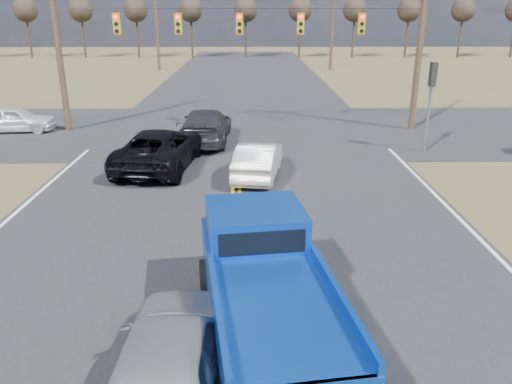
{
  "coord_description": "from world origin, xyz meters",
  "views": [
    {
      "loc": [
        0.48,
        -7.77,
        5.96
      ],
      "look_at": [
        0.64,
        4.38,
        1.5
      ],
      "focal_mm": 35.0,
      "sensor_mm": 36.0,
      "label": 1
    }
  ],
  "objects_px": {
    "black_suv": "(160,148)",
    "white_car_queue": "(258,159)",
    "pickup_truck": "(266,289)",
    "dgrey_car_queue": "(206,126)",
    "cross_car_west": "(16,119)",
    "silver_suv": "(170,359)"
  },
  "relations": [
    {
      "from": "black_suv",
      "to": "white_car_queue",
      "type": "height_order",
      "value": "black_suv"
    },
    {
      "from": "pickup_truck",
      "to": "dgrey_car_queue",
      "type": "height_order",
      "value": "pickup_truck"
    },
    {
      "from": "pickup_truck",
      "to": "dgrey_car_queue",
      "type": "relative_size",
      "value": 1.12
    },
    {
      "from": "black_suv",
      "to": "dgrey_car_queue",
      "type": "distance_m",
      "value": 4.35
    },
    {
      "from": "pickup_truck",
      "to": "black_suv",
      "type": "relative_size",
      "value": 1.07
    },
    {
      "from": "white_car_queue",
      "to": "black_suv",
      "type": "bearing_deg",
      "value": -8.31
    },
    {
      "from": "black_suv",
      "to": "cross_car_west",
      "type": "height_order",
      "value": "black_suv"
    },
    {
      "from": "pickup_truck",
      "to": "silver_suv",
      "type": "xyz_separation_m",
      "value": [
        -1.57,
        -1.59,
        -0.3
      ]
    },
    {
      "from": "cross_car_west",
      "to": "black_suv",
      "type": "bearing_deg",
      "value": -130.85
    },
    {
      "from": "black_suv",
      "to": "dgrey_car_queue",
      "type": "relative_size",
      "value": 1.05
    },
    {
      "from": "pickup_truck",
      "to": "cross_car_west",
      "type": "bearing_deg",
      "value": 117.14
    },
    {
      "from": "silver_suv",
      "to": "black_suv",
      "type": "relative_size",
      "value": 0.79
    },
    {
      "from": "silver_suv",
      "to": "black_suv",
      "type": "xyz_separation_m",
      "value": [
        -2.29,
        12.67,
        0.03
      ]
    },
    {
      "from": "cross_car_west",
      "to": "pickup_truck",
      "type": "bearing_deg",
      "value": -148.8
    },
    {
      "from": "silver_suv",
      "to": "dgrey_car_queue",
      "type": "bearing_deg",
      "value": -85.83
    },
    {
      "from": "black_suv",
      "to": "white_car_queue",
      "type": "distance_m",
      "value": 4.07
    },
    {
      "from": "pickup_truck",
      "to": "cross_car_west",
      "type": "height_order",
      "value": "pickup_truck"
    },
    {
      "from": "pickup_truck",
      "to": "white_car_queue",
      "type": "xyz_separation_m",
      "value": [
        0.03,
        9.87,
        -0.38
      ]
    },
    {
      "from": "silver_suv",
      "to": "pickup_truck",
      "type": "bearing_deg",
      "value": -133.29
    },
    {
      "from": "white_car_queue",
      "to": "cross_car_west",
      "type": "distance_m",
      "value": 14.47
    },
    {
      "from": "cross_car_west",
      "to": "dgrey_car_queue",
      "type": "bearing_deg",
      "value": -106.73
    },
    {
      "from": "pickup_truck",
      "to": "silver_suv",
      "type": "bearing_deg",
      "value": -142.85
    }
  ]
}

